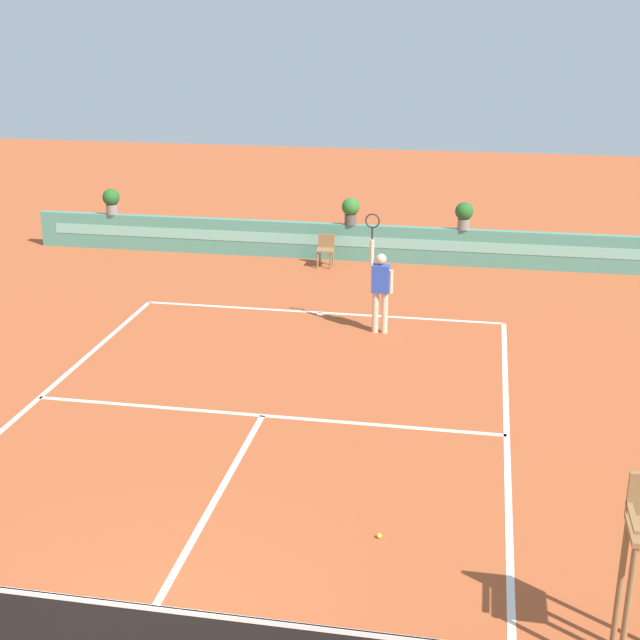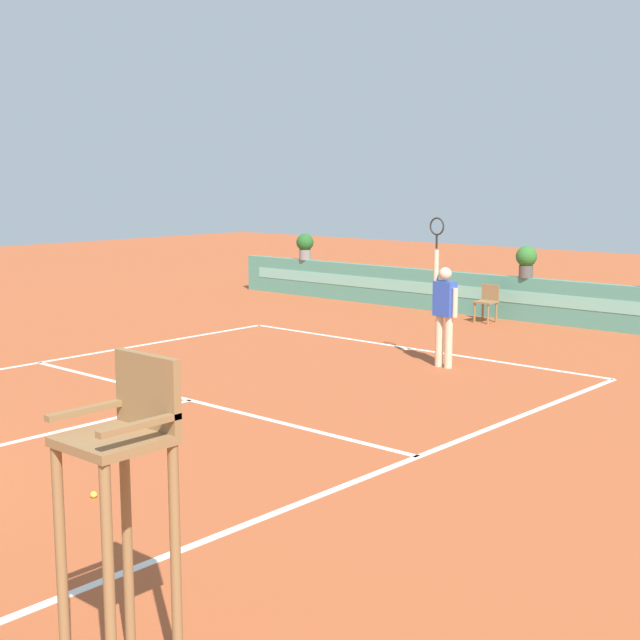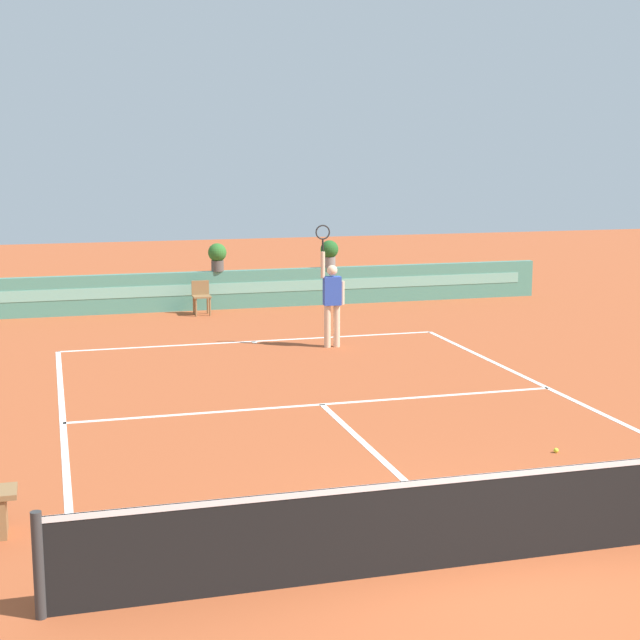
{
  "view_description": "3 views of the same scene",
  "coord_description": "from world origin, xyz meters",
  "views": [
    {
      "loc": [
        3.5,
        -7.13,
        6.7
      ],
      "look_at": [
        0.59,
        8.63,
        1.0
      ],
      "focal_mm": 50.45,
      "sensor_mm": 36.0,
      "label": 1
    },
    {
      "loc": [
        10.0,
        -2.0,
        3.25
      ],
      "look_at": [
        0.59,
        8.63,
        1.0
      ],
      "focal_mm": 50.47,
      "sensor_mm": 36.0,
      "label": 2
    },
    {
      "loc": [
        -4.19,
        -8.45,
        4.13
      ],
      "look_at": [
        0.59,
        8.63,
        1.0
      ],
      "focal_mm": 54.6,
      "sensor_mm": 36.0,
      "label": 3
    }
  ],
  "objects": [
    {
      "name": "potted_plant_centre",
      "position": [
        -0.0,
        16.39,
        1.41
      ],
      "size": [
        0.48,
        0.48,
        0.72
      ],
      "color": "#514C47",
      "rests_on": "back_wall_barrier"
    },
    {
      "name": "tennis_ball_near_baseline",
      "position": [
        2.41,
        3.06,
        0.03
      ],
      "size": [
        0.07,
        0.07,
        0.07
      ],
      "primitive_type": "sphere",
      "color": "#CCE033",
      "rests_on": "ground"
    },
    {
      "name": "ball_kid_chair",
      "position": [
        -0.55,
        15.66,
        0.48
      ],
      "size": [
        0.44,
        0.44,
        0.85
      ],
      "color": "olive",
      "rests_on": "ground"
    },
    {
      "name": "ground_plane",
      "position": [
        0.0,
        6.0,
        0.0
      ],
      "size": [
        60.0,
        60.0,
        0.0
      ],
      "primitive_type": "plane",
      "color": "#A84C28"
    },
    {
      "name": "potted_plant_right",
      "position": [
        3.02,
        16.39,
        1.41
      ],
      "size": [
        0.48,
        0.48,
        0.72
      ],
      "color": "gray",
      "rests_on": "back_wall_barrier"
    },
    {
      "name": "back_wall_barrier",
      "position": [
        0.0,
        16.39,
        0.5
      ],
      "size": [
        18.0,
        0.21,
        1.0
      ],
      "color": "#4C8E7A",
      "rests_on": "ground"
    },
    {
      "name": "net",
      "position": [
        0.0,
        0.0,
        0.51
      ],
      "size": [
        8.92,
        0.1,
        1.0
      ],
      "color": "#333333",
      "rests_on": "ground"
    },
    {
      "name": "court_lines",
      "position": [
        0.0,
        6.72,
        0.0
      ],
      "size": [
        8.32,
        11.94,
        0.01
      ],
      "color": "white",
      "rests_on": "ground"
    },
    {
      "name": "tennis_player",
      "position": [
        1.47,
        10.86,
        1.05
      ],
      "size": [
        0.62,
        0.24,
        2.58
      ],
      "color": "beige",
      "rests_on": "ground"
    }
  ]
}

